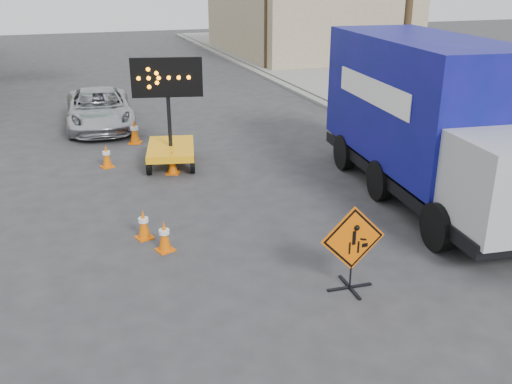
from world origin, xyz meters
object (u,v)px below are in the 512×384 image
arrow_board (171,142)px  pickup_truck (99,109)px  construction_sign (352,246)px  box_truck (428,129)px

arrow_board → pickup_truck: arrow_board is taller
arrow_board → pickup_truck: 5.44m
arrow_board → pickup_truck: bearing=119.5°
construction_sign → arrow_board: bearing=104.7°
pickup_truck → box_truck: 12.13m
arrow_board → box_truck: size_ratio=0.37×
construction_sign → pickup_truck: bearing=106.8°
construction_sign → box_truck: 5.28m
construction_sign → box_truck: bearing=45.0°
arrow_board → box_truck: box_truck is taller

